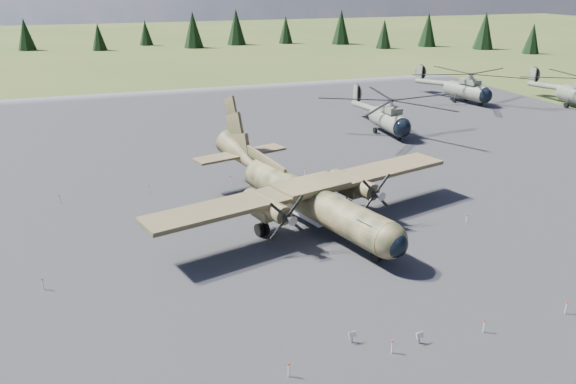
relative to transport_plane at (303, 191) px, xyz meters
name	(u,v)px	position (x,y,z in m)	size (l,w,h in m)	color
ground	(280,253)	(-3.68, -5.11, -2.69)	(500.00, 500.00, 0.00)	brown
apron	(246,206)	(-3.68, 4.89, -2.69)	(120.00, 120.00, 0.04)	#5C5B60
transport_plane	(303,191)	(0.00, 0.00, 0.00)	(28.17, 25.19, 9.37)	#2F371E
helicopter_near	(389,109)	(20.57, 22.90, 0.73)	(19.66, 22.72, 4.82)	slate
helicopter_mid	(468,82)	(42.67, 36.94, 0.82)	(22.98, 24.54, 4.95)	slate
info_placard_left	(352,336)	(-3.34, -17.03, -2.21)	(0.48, 0.24, 0.73)	gray
info_placard_right	(420,336)	(0.21, -18.33, -2.20)	(0.49, 0.27, 0.73)	gray
barrier_fence	(275,248)	(-4.14, -5.19, -2.18)	(33.12, 29.62, 0.85)	silver
treeline	(239,172)	(-5.32, 0.43, 2.14)	(307.18, 303.86, 10.93)	black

